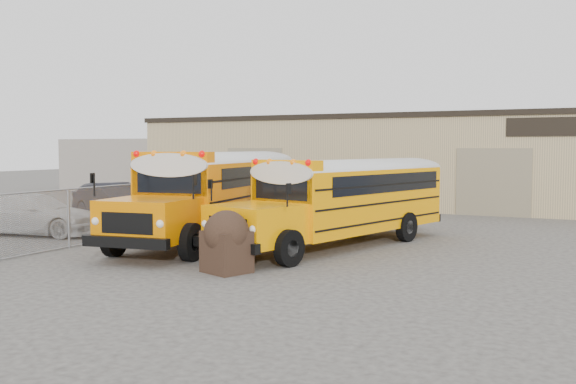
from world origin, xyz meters
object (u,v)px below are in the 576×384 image
at_px(school_bus_right, 433,186).
at_px(car_dark, 114,201).
at_px(school_bus_left, 277,179).
at_px(car_white, 34,214).
at_px(tarp_bundle, 227,241).

height_order(school_bus_right, car_dark, school_bus_right).
relative_size(school_bus_left, school_bus_right, 1.08).
bearing_deg(school_bus_left, car_dark, -153.68).
distance_m(school_bus_right, car_white, 14.40).
bearing_deg(car_dark, car_white, -149.91).
bearing_deg(car_dark, school_bus_left, -43.29).
relative_size(tarp_bundle, car_white, 0.31).
bearing_deg(car_white, tarp_bundle, -119.83).
bearing_deg(tarp_bundle, school_bus_right, 77.53).
bearing_deg(school_bus_right, tarp_bundle, -102.47).
height_order(school_bus_left, car_dark, school_bus_left).
distance_m(school_bus_right, car_dark, 13.18).
bearing_deg(school_bus_left, school_bus_right, -0.77).
bearing_deg(school_bus_right, school_bus_left, 179.23).
height_order(school_bus_right, car_white, school_bus_right).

